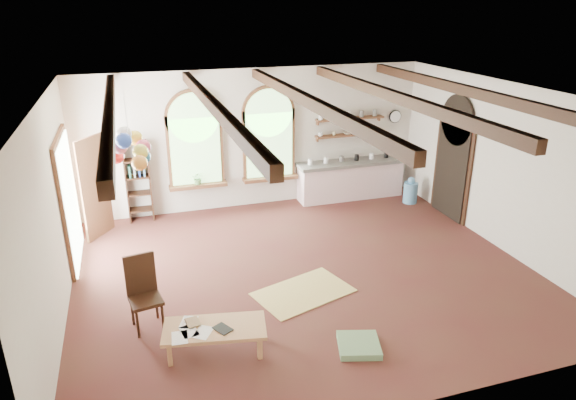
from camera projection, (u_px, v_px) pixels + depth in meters
name	position (u px, v px, depth m)	size (l,w,h in m)	color
floor	(305.00, 271.00, 9.30)	(8.00, 8.00, 0.00)	#4F2A20
ceiling_beams	(307.00, 100.00, 8.16)	(6.20, 6.80, 0.18)	#351D10
window_left	(195.00, 143.00, 11.35)	(1.30, 0.28, 2.20)	brown
window_right	(269.00, 137.00, 11.83)	(1.30, 0.28, 2.20)	brown
left_doorway	(69.00, 202.00, 9.37)	(0.10, 1.90, 2.50)	brown
right_doorway	(452.00, 169.00, 11.33)	(0.10, 1.30, 2.40)	black
kitchen_counter	(350.00, 179.00, 12.61)	(2.68, 0.62, 0.94)	#FBD5DC
wall_shelf_lower	(349.00, 135.00, 12.37)	(1.70, 0.24, 0.04)	brown
wall_shelf_upper	(350.00, 118.00, 12.23)	(1.70, 0.24, 0.04)	brown
wall_clock	(395.00, 117.00, 12.66)	(0.32, 0.32, 0.04)	black
bookshelf	(138.00, 182.00, 11.16)	(0.53, 0.32, 1.80)	#351D10
coffee_table	(215.00, 330.00, 7.07)	(1.50, 0.89, 0.40)	#B27551
side_chair	(146.00, 308.00, 7.62)	(0.52, 0.52, 1.14)	#351D10
floor_mat	(303.00, 292.00, 8.62)	(1.57, 0.97, 0.02)	tan
floor_cushion	(359.00, 345.00, 7.24)	(0.58, 0.58, 0.10)	#66885E
water_jug_a	(392.00, 183.00, 13.02)	(0.28, 0.28, 0.55)	#5F9BCD
water_jug_b	(410.00, 192.00, 12.35)	(0.34, 0.34, 0.65)	#5F9BCD
balloon_cluster	(129.00, 149.00, 8.38)	(0.83, 0.94, 1.16)	white
table_book	(186.00, 324.00, 7.09)	(0.18, 0.26, 0.02)	olive
tablet	(223.00, 329.00, 7.00)	(0.18, 0.26, 0.01)	black
potted_plant_left	(198.00, 178.00, 11.54)	(0.27, 0.23, 0.30)	#598C4C
potted_plant_right	(271.00, 171.00, 12.02)	(0.27, 0.23, 0.30)	#598C4C
shelf_cup_a	(320.00, 134.00, 12.14)	(0.12, 0.10, 0.10)	white
shelf_cup_b	(334.00, 133.00, 12.24)	(0.10, 0.10, 0.09)	beige
shelf_bowl_a	(347.00, 133.00, 12.34)	(0.22, 0.22, 0.05)	beige
shelf_bowl_b	(361.00, 132.00, 12.44)	(0.20, 0.20, 0.06)	#8C664C
shelf_vase	(374.00, 128.00, 12.51)	(0.18, 0.18, 0.19)	slate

